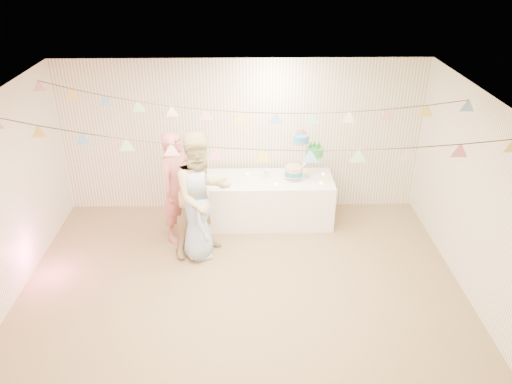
{
  "coord_description": "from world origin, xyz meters",
  "views": [
    {
      "loc": [
        0.08,
        -5.27,
        4.32
      ],
      "look_at": [
        0.2,
        0.8,
        1.15
      ],
      "focal_mm": 35.0,
      "sensor_mm": 36.0,
      "label": 1
    }
  ],
  "objects_px": {
    "cake_stand": "(304,157)",
    "person_adult_a": "(178,188)",
    "table": "(269,200)",
    "person_adult_b": "(202,195)",
    "person_child": "(197,215)"
  },
  "relations": [
    {
      "from": "table",
      "to": "person_adult_a",
      "type": "relative_size",
      "value": 1.17
    },
    {
      "from": "person_adult_b",
      "to": "table",
      "type": "bearing_deg",
      "value": 8.66
    },
    {
      "from": "person_adult_a",
      "to": "person_adult_b",
      "type": "relative_size",
      "value": 0.92
    },
    {
      "from": "table",
      "to": "cake_stand",
      "type": "distance_m",
      "value": 0.93
    },
    {
      "from": "cake_stand",
      "to": "person_adult_b",
      "type": "distance_m",
      "value": 1.83
    },
    {
      "from": "cake_stand",
      "to": "person_child",
      "type": "bearing_deg",
      "value": -147.19
    },
    {
      "from": "person_child",
      "to": "person_adult_a",
      "type": "bearing_deg",
      "value": 19.49
    },
    {
      "from": "person_adult_a",
      "to": "person_adult_b",
      "type": "xyz_separation_m",
      "value": [
        0.4,
        -0.39,
        0.07
      ]
    },
    {
      "from": "cake_stand",
      "to": "person_adult_b",
      "type": "bearing_deg",
      "value": -149.18
    },
    {
      "from": "table",
      "to": "person_adult_b",
      "type": "bearing_deg",
      "value": -138.92
    },
    {
      "from": "cake_stand",
      "to": "person_adult_a",
      "type": "distance_m",
      "value": 2.05
    },
    {
      "from": "cake_stand",
      "to": "person_adult_a",
      "type": "relative_size",
      "value": 0.44
    },
    {
      "from": "table",
      "to": "person_adult_a",
      "type": "xyz_separation_m",
      "value": [
        -1.41,
        -0.49,
        0.49
      ]
    },
    {
      "from": "table",
      "to": "person_adult_b",
      "type": "xyz_separation_m",
      "value": [
        -1.01,
        -0.88,
        0.57
      ]
    },
    {
      "from": "cake_stand",
      "to": "person_adult_b",
      "type": "height_order",
      "value": "person_adult_b"
    }
  ]
}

